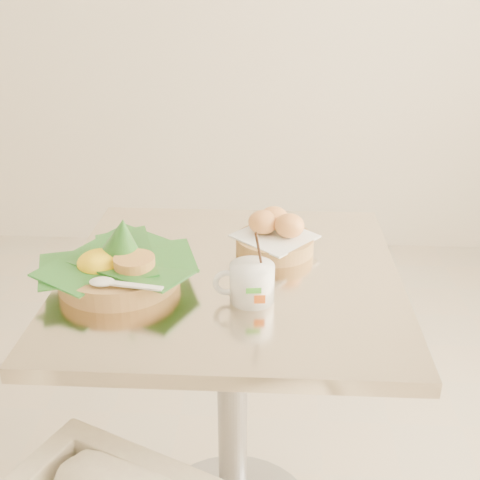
# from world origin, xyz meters

# --- Properties ---
(cafe_table) EXTENTS (0.70, 0.70, 0.75)m
(cafe_table) POSITION_xyz_m (0.20, 0.04, 0.53)
(cafe_table) COLOR gray
(cafe_table) RESTS_ON floor
(rice_basket) EXTENTS (0.30, 0.30, 0.15)m
(rice_basket) POSITION_xyz_m (-0.02, -0.02, 0.79)
(rice_basket) COLOR tan
(rice_basket) RESTS_ON cafe_table
(bread_basket) EXTENTS (0.21, 0.21, 0.09)m
(bread_basket) POSITION_xyz_m (0.29, 0.15, 0.79)
(bread_basket) COLOR tan
(bread_basket) RESTS_ON cafe_table
(coffee_mug) EXTENTS (0.12, 0.09, 0.15)m
(coffee_mug) POSITION_xyz_m (0.25, -0.07, 0.79)
(coffee_mug) COLOR white
(coffee_mug) RESTS_ON cafe_table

